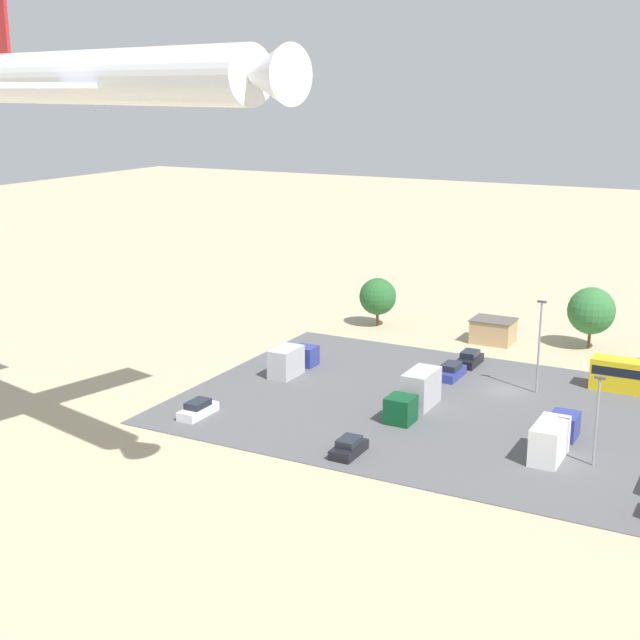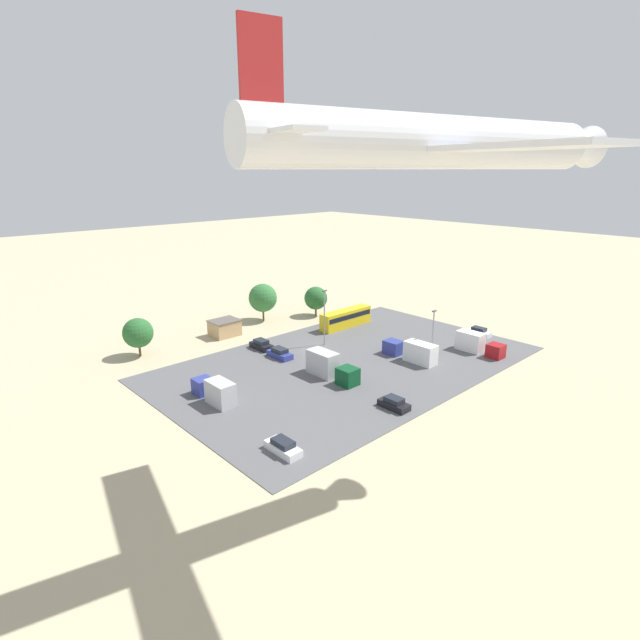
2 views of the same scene
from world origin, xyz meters
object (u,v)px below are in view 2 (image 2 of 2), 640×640
object	(u,v)px
parked_car_0	(479,332)
parked_car_3	(394,404)
parked_car_1	(280,354)
parked_car_2	(261,345)
parked_truck_0	(412,351)
airplane	(448,143)
parked_truck_2	(330,367)
parked_truck_1	(215,391)
parked_car_4	(283,447)
parked_truck_3	(477,344)
shed_building	(225,328)
bus	(346,318)

from	to	relation	value
parked_car_0	parked_car_3	size ratio (longest dim) A/B	1.07
parked_car_1	parked_car_2	bearing A→B (deg)	-93.07
parked_truck_0	airplane	bearing A→B (deg)	-141.56
parked_car_1	parked_truck_2	bearing A→B (deg)	91.80
parked_truck_1	parked_car_4	bearing A→B (deg)	-95.04
parked_car_0	parked_car_4	world-z (taller)	parked_car_0
parked_truck_3	parked_truck_2	bearing A→B (deg)	-20.32
shed_building	parked_car_2	bearing A→B (deg)	93.00
parked_truck_1	parked_truck_3	world-z (taller)	parked_truck_3
parked_car_2	parked_truck_1	size ratio (longest dim) A/B	0.57
parked_car_3	airplane	xyz separation A→B (m)	(12.04, 13.06, 30.04)
parked_car_4	parked_truck_1	size ratio (longest dim) A/B	0.59
parked_truck_3	parked_truck_0	bearing A→B (deg)	-25.78
parked_car_0	parked_car_2	world-z (taller)	parked_car_2
bus	parked_car_4	world-z (taller)	bus
parked_car_4	parked_car_3	bearing A→B (deg)	-5.40
bus	parked_car_0	distance (m)	24.36
parked_truck_2	parked_car_3	bearing A→B (deg)	85.82
parked_truck_0	parked_truck_3	size ratio (longest dim) A/B	1.16
shed_building	parked_truck_0	size ratio (longest dim) A/B	0.55
shed_building	bus	xyz separation A→B (m)	(-19.70, 11.29, 0.36)
parked_car_2	parked_truck_2	world-z (taller)	parked_truck_2
parked_car_2	parked_truck_0	xyz separation A→B (m)	(-14.23, 20.36, 0.78)
bus	parked_car_3	size ratio (longest dim) A/B	2.87
parked_car_1	parked_car_2	xyz separation A→B (m)	(-0.28, -5.28, 0.01)
bus	parked_car_3	bearing A→B (deg)	-35.79
parked_car_1	airplane	bearing A→B (deg)	70.99
shed_building	parked_truck_3	xyz separation A→B (m)	(-25.33, 35.68, 0.04)
bus	parked_truck_0	world-z (taller)	bus
parked_car_0	parked_car_1	size ratio (longest dim) A/B	0.96
parked_car_0	parked_car_3	xyz separation A→B (m)	(33.62, 7.59, -0.03)
parked_car_3	parked_truck_1	size ratio (longest dim) A/B	0.53
parked_car_3	parked_truck_2	world-z (taller)	parked_truck_2
parked_car_1	parked_truck_1	distance (m)	17.14
parked_car_3	parked_truck_0	bearing A→B (deg)	29.32
parked_truck_3	airplane	size ratio (longest dim) A/B	0.24
shed_building	parked_truck_3	distance (m)	43.76
parked_car_0	parked_truck_3	size ratio (longest dim) A/B	0.54
parked_truck_1	airplane	world-z (taller)	airplane
airplane	bus	bearing A→B (deg)	155.39
shed_building	parked_car_4	bearing A→B (deg)	65.70
parked_car_4	parked_car_1	bearing A→B (deg)	51.99
parked_truck_2	parked_car_0	bearing A→B (deg)	171.40
parked_truck_1	parked_car_2	bearing A→B (deg)	36.31
shed_building	parked_car_0	size ratio (longest dim) A/B	1.18
parked_car_3	parked_truck_3	bearing A→B (deg)	7.50
parked_car_1	shed_building	bearing A→B (deg)	-89.07
bus	parked_truck_0	size ratio (longest dim) A/B	1.25
parked_car_1	parked_car_2	distance (m)	5.29
parked_car_1	parked_car_4	size ratio (longest dim) A/B	1.01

